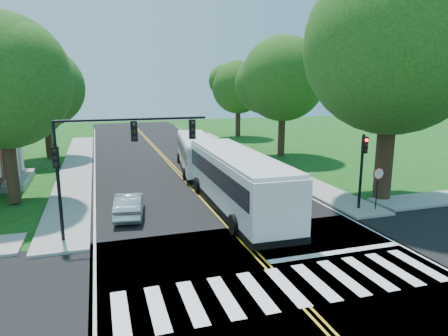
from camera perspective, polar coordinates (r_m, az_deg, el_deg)
name	(u,v)px	position (r m, az deg, el deg)	size (l,w,h in m)	color
ground	(281,281)	(16.03, 8.10, -15.63)	(140.00, 140.00, 0.00)	#124110
road	(183,177)	(32.24, -5.85, -1.35)	(14.00, 96.00, 0.01)	black
cross_road	(281,280)	(16.02, 8.11, -15.61)	(60.00, 12.00, 0.01)	black
center_line	(174,168)	(36.07, -7.16, 0.07)	(0.36, 70.00, 0.01)	gold
edge_line_w	(95,173)	(35.51, -18.01, -0.62)	(0.12, 70.00, 0.01)	silver
edge_line_e	(245,163)	(37.86, 3.00, 0.71)	(0.12, 70.00, 0.01)	silver
crosswalk	(287,286)	(15.63, 8.93, -16.36)	(12.60, 3.00, 0.01)	silver
stop_bar	(336,252)	(18.88, 15.76, -11.51)	(6.60, 0.40, 0.01)	silver
sidewalk_nw	(77,166)	(38.48, -20.24, 0.25)	(2.60, 40.00, 0.15)	gray
sidewalk_ne	(248,156)	(41.13, 3.49, 1.69)	(2.60, 40.00, 0.15)	gray
tree_ne_big	(394,46)	(27.12, 23.08, 15.76)	(10.80, 10.80, 14.91)	#302313
tree_west_near	(2,81)	(27.23, -29.15, 10.77)	(8.00, 8.00, 11.40)	#302313
tree_west_far	(44,88)	(42.99, -24.31, 10.40)	(7.60, 7.60, 10.67)	#302313
tree_east_mid	(283,79)	(40.84, 8.44, 12.49)	(8.40, 8.40, 11.93)	#302313
tree_east_far	(238,88)	(56.00, 2.04, 11.41)	(7.20, 7.20, 10.34)	#302313
signal_nw	(110,149)	(19.40, -16.03, 2.56)	(7.15, 0.46, 5.66)	black
signal_ne	(363,162)	(24.46, 19.18, 0.86)	(0.30, 0.46, 4.40)	black
stop_sign	(378,178)	(24.78, 21.15, -1.35)	(0.76, 0.08, 2.53)	black
bus_lead	(237,180)	(23.68, 1.82, -1.69)	(3.40, 13.18, 3.40)	silver
bus_follow	(195,153)	(34.69, -4.11, 2.22)	(3.90, 11.41, 2.89)	silver
hatchback	(129,205)	(23.23, -13.37, -5.13)	(1.45, 4.14, 1.37)	silver
suv	(259,175)	(29.80, 5.09, -0.99)	(2.41, 5.22, 1.45)	silver
dark_sedan	(270,177)	(29.41, 6.55, -1.23)	(1.97, 4.86, 1.41)	black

